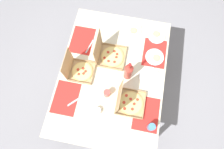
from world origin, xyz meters
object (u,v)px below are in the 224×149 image
at_px(pizza_box_edge_far, 109,55).
at_px(plate_far_right, 156,36).
at_px(soda_bottle, 128,71).
at_px(plate_near_right, 155,57).
at_px(condiment_bowl, 97,111).
at_px(pizza_box_center, 128,102).
at_px(cup_red, 151,127).
at_px(plate_far_left, 149,76).
at_px(plate_middle, 133,29).
at_px(cup_dark, 107,93).
at_px(pizza_box_corner_right, 79,70).

relative_size(pizza_box_edge_far, plate_far_right, 1.61).
relative_size(pizza_box_edge_far, soda_bottle, 1.02).
relative_size(plate_near_right, plate_far_right, 1.02).
bearing_deg(condiment_bowl, pizza_box_center, -63.00).
bearing_deg(condiment_bowl, plate_far_right, -26.33).
relative_size(pizza_box_edge_far, cup_red, 3.32).
xyz_separation_m(plate_far_left, plate_middle, (0.55, 0.28, 0.00)).
bearing_deg(cup_red, pizza_box_edge_far, 39.15).
relative_size(plate_near_right, condiment_bowl, 2.64).
bearing_deg(plate_middle, cup_red, -161.97).
distance_m(cup_dark, condiment_bowl, 0.21).
bearing_deg(plate_middle, pizza_box_center, -174.20).
xyz_separation_m(pizza_box_edge_far, pizza_box_corner_right, (-0.24, 0.29, -0.00)).
height_order(pizza_box_corner_right, plate_far_right, pizza_box_corner_right).
bearing_deg(plate_near_right, plate_middle, 44.25).
distance_m(plate_middle, cup_dark, 0.85).
height_order(pizza_box_center, soda_bottle, pizza_box_center).
height_order(plate_near_right, soda_bottle, soda_bottle).
relative_size(pizza_box_center, cup_red, 3.28).
relative_size(cup_red, cup_dark, 1.06).
height_order(pizza_box_corner_right, soda_bottle, soda_bottle).
relative_size(soda_bottle, condiment_bowl, 4.08).
bearing_deg(soda_bottle, cup_red, -147.61).
xyz_separation_m(plate_far_right, cup_red, (-1.06, -0.06, 0.04)).
bearing_deg(condiment_bowl, cup_dark, -17.75).
bearing_deg(pizza_box_center, plate_far_right, -13.31).
bearing_deg(plate_middle, pizza_box_corner_right, 142.51).
distance_m(plate_far_left, cup_red, 0.54).
height_order(pizza_box_corner_right, plate_near_right, pizza_box_corner_right).
height_order(soda_bottle, cup_red, soda_bottle).
xyz_separation_m(plate_near_right, soda_bottle, (-0.28, 0.27, 0.12)).
height_order(plate_far_right, soda_bottle, soda_bottle).
bearing_deg(plate_far_left, condiment_bowl, 135.11).
bearing_deg(plate_far_right, plate_middle, 83.46).
distance_m(pizza_box_center, cup_dark, 0.24).
bearing_deg(pizza_box_edge_far, condiment_bowl, -179.89).
xyz_separation_m(pizza_box_corner_right, plate_near_right, (0.33, -0.80, -0.04)).
height_order(plate_far_right, condiment_bowl, condiment_bowl).
bearing_deg(pizza_box_corner_right, plate_middle, -37.49).
bearing_deg(pizza_box_center, cup_red, -127.68).
distance_m(plate_far_left, cup_dark, 0.51).
distance_m(plate_middle, cup_red, 1.15).
xyz_separation_m(plate_far_left, plate_far_right, (0.52, -0.02, 0.00)).
xyz_separation_m(plate_far_left, plate_near_right, (0.24, -0.03, 0.00)).
relative_size(pizza_box_center, plate_far_right, 1.59).
height_order(pizza_box_center, plate_near_right, pizza_box_center).
height_order(plate_middle, soda_bottle, soda_bottle).
bearing_deg(plate_near_right, condiment_bowl, 144.87).
bearing_deg(plate_middle, plate_far_left, -153.61).
height_order(pizza_box_edge_far, pizza_box_center, pizza_box_edge_far).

